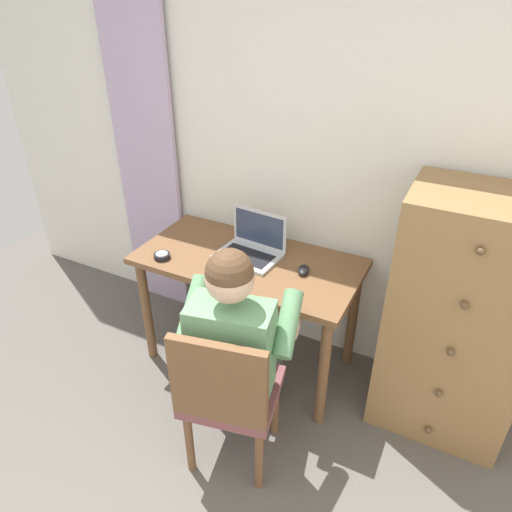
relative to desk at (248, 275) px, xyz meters
name	(u,v)px	position (x,y,z in m)	size (l,w,h in m)	color
wall_back	(325,157)	(0.27, 0.38, 0.62)	(4.80, 0.05, 2.50)	silver
curtain_panel	(147,160)	(-0.90, 0.31, 0.43)	(0.46, 0.03, 2.13)	#B29EBC
desk	(248,275)	(0.00, 0.00, 0.00)	(1.23, 0.62, 0.74)	brown
dresser	(458,320)	(1.10, 0.08, 0.02)	(0.64, 0.50, 1.31)	olive
chair	(228,393)	(0.25, -0.68, -0.15)	(0.49, 0.48, 0.86)	brown
person_seated	(240,336)	(0.22, -0.50, 0.03)	(0.61, 0.64, 1.18)	#4C4C4C
laptop	(252,246)	(0.00, 0.05, 0.16)	(0.36, 0.28, 0.24)	#B7BABF
computer_mouse	(304,270)	(0.32, 0.01, 0.13)	(0.06, 0.10, 0.03)	black
desk_clock	(162,256)	(-0.43, -0.21, 0.12)	(0.09, 0.09, 0.03)	black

